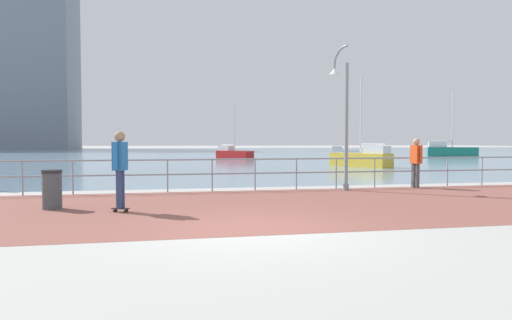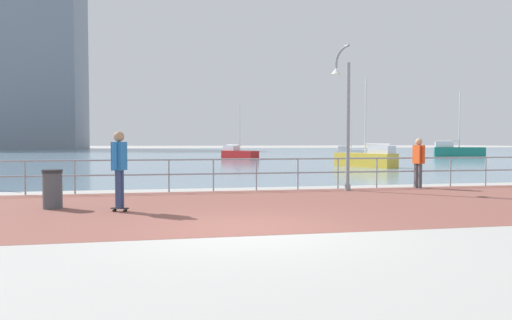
{
  "view_description": "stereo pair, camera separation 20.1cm",
  "coord_description": "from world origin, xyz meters",
  "px_view_note": "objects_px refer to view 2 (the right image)",
  "views": [
    {
      "loc": [
        -1.61,
        -8.24,
        1.61
      ],
      "look_at": [
        0.9,
        3.87,
        1.1
      ],
      "focal_mm": 32.44,
      "sensor_mm": 36.0,
      "label": 1
    },
    {
      "loc": [
        -1.42,
        -8.28,
        1.61
      ],
      "look_at": [
        0.9,
        3.87,
        1.1
      ],
      "focal_mm": 32.44,
      "sensor_mm": 36.0,
      "label": 2
    }
  ],
  "objects_px": {
    "lamppost": "(344,110)",
    "skateboarder": "(119,163)",
    "bystander": "(419,159)",
    "sailboat_teal": "(239,154)",
    "sailboat_ivory": "(367,158)",
    "sailboat_gray": "(457,151)",
    "trash_bin": "(53,189)",
    "sailboat_red": "(350,152)"
  },
  "relations": [
    {
      "from": "lamppost",
      "to": "trash_bin",
      "type": "bearing_deg",
      "value": -162.4
    },
    {
      "from": "lamppost",
      "to": "sailboat_ivory",
      "type": "relative_size",
      "value": 0.85
    },
    {
      "from": "bystander",
      "to": "sailboat_red",
      "type": "bearing_deg",
      "value": 71.28
    },
    {
      "from": "skateboarder",
      "to": "sailboat_ivory",
      "type": "relative_size",
      "value": 0.33
    },
    {
      "from": "skateboarder",
      "to": "sailboat_ivory",
      "type": "distance_m",
      "value": 20.75
    },
    {
      "from": "skateboarder",
      "to": "bystander",
      "type": "height_order",
      "value": "skateboarder"
    },
    {
      "from": "skateboarder",
      "to": "sailboat_teal",
      "type": "relative_size",
      "value": 0.37
    },
    {
      "from": "bystander",
      "to": "sailboat_teal",
      "type": "xyz_separation_m",
      "value": [
        -2.31,
        25.54,
        -0.53
      ]
    },
    {
      "from": "trash_bin",
      "to": "sailboat_ivory",
      "type": "relative_size",
      "value": 0.17
    },
    {
      "from": "sailboat_teal",
      "to": "sailboat_gray",
      "type": "height_order",
      "value": "sailboat_gray"
    },
    {
      "from": "trash_bin",
      "to": "sailboat_teal",
      "type": "bearing_deg",
      "value": 72.76
    },
    {
      "from": "lamppost",
      "to": "trash_bin",
      "type": "relative_size",
      "value": 5.08
    },
    {
      "from": "lamppost",
      "to": "skateboarder",
      "type": "relative_size",
      "value": 2.58
    },
    {
      "from": "bystander",
      "to": "sailboat_ivory",
      "type": "distance_m",
      "value": 13.01
    },
    {
      "from": "sailboat_teal",
      "to": "sailboat_ivory",
      "type": "relative_size",
      "value": 0.89
    },
    {
      "from": "trash_bin",
      "to": "sailboat_red",
      "type": "xyz_separation_m",
      "value": [
        22.65,
        36.86,
        -0.06
      ]
    },
    {
      "from": "skateboarder",
      "to": "sailboat_red",
      "type": "distance_m",
      "value": 43.14
    },
    {
      "from": "bystander",
      "to": "sailboat_teal",
      "type": "distance_m",
      "value": 25.65
    },
    {
      "from": "lamppost",
      "to": "sailboat_gray",
      "type": "distance_m",
      "value": 35.15
    },
    {
      "from": "sailboat_teal",
      "to": "lamppost",
      "type": "bearing_deg",
      "value": -90.94
    },
    {
      "from": "skateboarder",
      "to": "trash_bin",
      "type": "xyz_separation_m",
      "value": [
        -1.62,
        0.8,
        -0.64
      ]
    },
    {
      "from": "bystander",
      "to": "sailboat_gray",
      "type": "xyz_separation_m",
      "value": [
        19.78,
        26.83,
        -0.38
      ]
    },
    {
      "from": "sailboat_teal",
      "to": "skateboarder",
      "type": "bearing_deg",
      "value": -103.83
    },
    {
      "from": "sailboat_teal",
      "to": "sailboat_ivory",
      "type": "bearing_deg",
      "value": -65.13
    },
    {
      "from": "lamppost",
      "to": "skateboarder",
      "type": "height_order",
      "value": "lamppost"
    },
    {
      "from": "sailboat_ivory",
      "to": "lamppost",
      "type": "bearing_deg",
      "value": -117.38
    },
    {
      "from": "sailboat_red",
      "to": "sailboat_teal",
      "type": "bearing_deg",
      "value": -148.25
    },
    {
      "from": "trash_bin",
      "to": "sailboat_ivory",
      "type": "distance_m",
      "value": 21.23
    },
    {
      "from": "sailboat_ivory",
      "to": "sailboat_teal",
      "type": "bearing_deg",
      "value": 114.87
    },
    {
      "from": "lamppost",
      "to": "sailboat_gray",
      "type": "xyz_separation_m",
      "value": [
        22.51,
        26.92,
        -1.99
      ]
    },
    {
      "from": "trash_bin",
      "to": "sailboat_red",
      "type": "height_order",
      "value": "sailboat_red"
    },
    {
      "from": "lamppost",
      "to": "sailboat_red",
      "type": "distance_m",
      "value": 37.15
    },
    {
      "from": "trash_bin",
      "to": "sailboat_teal",
      "type": "height_order",
      "value": "sailboat_teal"
    },
    {
      "from": "sailboat_gray",
      "to": "bystander",
      "type": "bearing_deg",
      "value": -126.4
    },
    {
      "from": "trash_bin",
      "to": "skateboarder",
      "type": "bearing_deg",
      "value": -26.25
    },
    {
      "from": "skateboarder",
      "to": "sailboat_gray",
      "type": "bearing_deg",
      "value": 46.07
    },
    {
      "from": "skateboarder",
      "to": "sailboat_teal",
      "type": "distance_m",
      "value": 29.95
    },
    {
      "from": "sailboat_gray",
      "to": "trash_bin",
      "type": "bearing_deg",
      "value": -136.23
    },
    {
      "from": "lamppost",
      "to": "sailboat_teal",
      "type": "height_order",
      "value": "sailboat_teal"
    },
    {
      "from": "bystander",
      "to": "lamppost",
      "type": "bearing_deg",
      "value": -178.12
    },
    {
      "from": "skateboarder",
      "to": "sailboat_teal",
      "type": "xyz_separation_m",
      "value": [
        7.16,
        29.07,
        -0.63
      ]
    },
    {
      "from": "sailboat_red",
      "to": "sailboat_gray",
      "type": "bearing_deg",
      "value": -41.62
    }
  ]
}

